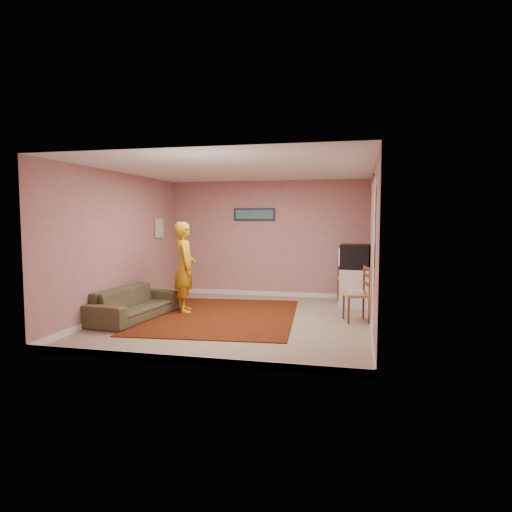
% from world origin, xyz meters
% --- Properties ---
extents(ground, '(5.00, 5.00, 0.00)m').
position_xyz_m(ground, '(0.00, 0.00, 0.00)').
color(ground, gray).
rests_on(ground, ground).
extents(wall_back, '(4.50, 0.02, 2.60)m').
position_xyz_m(wall_back, '(0.00, 2.50, 1.30)').
color(wall_back, tan).
rests_on(wall_back, ground).
extents(wall_front, '(4.50, 0.02, 2.60)m').
position_xyz_m(wall_front, '(0.00, -2.50, 1.30)').
color(wall_front, tan).
rests_on(wall_front, ground).
extents(wall_left, '(0.02, 5.00, 2.60)m').
position_xyz_m(wall_left, '(-2.25, 0.00, 1.30)').
color(wall_left, tan).
rests_on(wall_left, ground).
extents(wall_right, '(0.02, 5.00, 2.60)m').
position_xyz_m(wall_right, '(2.25, 0.00, 1.30)').
color(wall_right, tan).
rests_on(wall_right, ground).
extents(ceiling, '(4.50, 5.00, 0.02)m').
position_xyz_m(ceiling, '(0.00, 0.00, 2.60)').
color(ceiling, white).
rests_on(ceiling, wall_back).
extents(baseboard_back, '(4.50, 0.02, 0.10)m').
position_xyz_m(baseboard_back, '(0.00, 2.49, 0.05)').
color(baseboard_back, silver).
rests_on(baseboard_back, ground).
extents(baseboard_front, '(4.50, 0.02, 0.10)m').
position_xyz_m(baseboard_front, '(0.00, -2.49, 0.05)').
color(baseboard_front, silver).
rests_on(baseboard_front, ground).
extents(baseboard_left, '(0.02, 5.00, 0.10)m').
position_xyz_m(baseboard_left, '(-2.24, 0.00, 0.05)').
color(baseboard_left, silver).
rests_on(baseboard_left, ground).
extents(baseboard_right, '(0.02, 5.00, 0.10)m').
position_xyz_m(baseboard_right, '(2.24, 0.00, 0.05)').
color(baseboard_right, silver).
rests_on(baseboard_right, ground).
extents(window, '(0.01, 1.10, 1.50)m').
position_xyz_m(window, '(2.24, -0.90, 1.45)').
color(window, black).
rests_on(window, wall_right).
extents(curtain_sheer, '(0.01, 0.75, 2.10)m').
position_xyz_m(curtain_sheer, '(2.23, -1.05, 1.25)').
color(curtain_sheer, white).
rests_on(curtain_sheer, wall_right).
extents(curtain_floral, '(0.01, 0.35, 2.10)m').
position_xyz_m(curtain_floral, '(2.21, -0.35, 1.25)').
color(curtain_floral, '#F1E2CE').
rests_on(curtain_floral, wall_right).
extents(curtain_rod, '(0.02, 1.40, 0.02)m').
position_xyz_m(curtain_rod, '(2.20, -0.90, 2.32)').
color(curtain_rod, brown).
rests_on(curtain_rod, wall_right).
extents(picture_back, '(0.95, 0.04, 0.28)m').
position_xyz_m(picture_back, '(-0.30, 2.47, 1.85)').
color(picture_back, '#16203D').
rests_on(picture_back, wall_back).
extents(picture_left, '(0.04, 0.38, 0.42)m').
position_xyz_m(picture_left, '(-2.22, 1.60, 1.55)').
color(picture_left, '#C9B68A').
rests_on(picture_left, wall_left).
extents(area_rug, '(2.91, 3.51, 0.02)m').
position_xyz_m(area_rug, '(-0.39, 0.17, 0.01)').
color(area_rug, black).
rests_on(area_rug, ground).
extents(tv_cabinet, '(0.59, 0.54, 0.75)m').
position_xyz_m(tv_cabinet, '(1.95, 1.68, 0.38)').
color(tv_cabinet, silver).
rests_on(tv_cabinet, ground).
extents(crt_tv, '(0.61, 0.55, 0.49)m').
position_xyz_m(crt_tv, '(1.94, 1.68, 1.00)').
color(crt_tv, black).
rests_on(crt_tv, tv_cabinet).
extents(chair_a, '(0.53, 0.51, 0.55)m').
position_xyz_m(chair_a, '(1.82, 2.20, 0.62)').
color(chair_a, tan).
rests_on(chair_a, ground).
extents(dvd_player, '(0.42, 0.33, 0.06)m').
position_xyz_m(dvd_player, '(1.82, 2.20, 0.55)').
color(dvd_player, '#A1A1A5').
rests_on(dvd_player, chair_a).
extents(blue_throw, '(0.37, 0.05, 0.39)m').
position_xyz_m(blue_throw, '(1.82, 2.20, 0.82)').
color(blue_throw, '#7F99D0').
rests_on(blue_throw, chair_a).
extents(chair_b, '(0.51, 0.52, 0.52)m').
position_xyz_m(chair_b, '(2.00, 0.29, 0.58)').
color(chair_b, tan).
rests_on(chair_b, ground).
extents(game_console, '(0.25, 0.19, 0.05)m').
position_xyz_m(game_console, '(2.00, 0.29, 0.51)').
color(game_console, white).
rests_on(game_console, chair_b).
extents(sofa, '(0.93, 1.97, 0.55)m').
position_xyz_m(sofa, '(-1.80, -0.38, 0.28)').
color(sofa, '#4B432D').
rests_on(sofa, ground).
extents(person, '(0.62, 0.73, 1.70)m').
position_xyz_m(person, '(-1.15, 0.39, 0.85)').
color(person, gold).
rests_on(person, ground).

